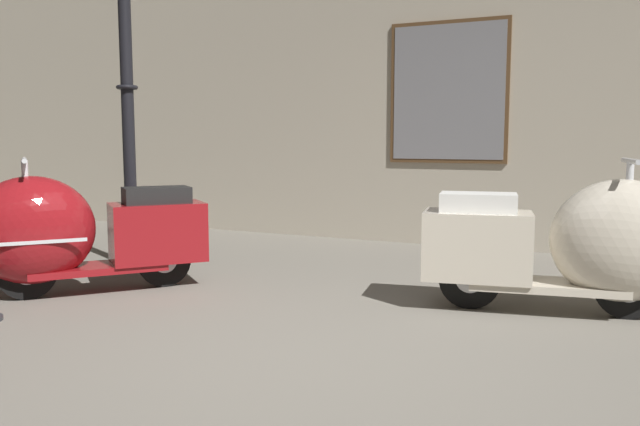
# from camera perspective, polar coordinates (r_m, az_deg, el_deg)

# --- Properties ---
(ground_plane) EXTENTS (60.00, 60.00, 0.00)m
(ground_plane) POSITION_cam_1_polar(r_m,az_deg,el_deg) (3.39, -1.39, -13.42)
(ground_plane) COLOR slate
(showroom_back_wall) EXTENTS (18.00, 0.63, 3.42)m
(showroom_back_wall) POSITION_cam_1_polar(r_m,az_deg,el_deg) (7.06, 15.29, 10.82)
(showroom_back_wall) COLOR #BCB29E
(showroom_back_wall) RESTS_ON ground
(scooter_0) EXTENTS (1.45, 1.59, 1.03)m
(scooter_0) POSITION_cam_1_polar(r_m,az_deg,el_deg) (5.11, -21.04, -1.63)
(scooter_0) COLOR black
(scooter_0) RESTS_ON ground
(scooter_1) EXTENTS (1.75, 0.78, 1.04)m
(scooter_1) POSITION_cam_1_polar(r_m,az_deg,el_deg) (4.54, 21.67, -2.59)
(scooter_1) COLOR black
(scooter_1) RESTS_ON ground
(lamppost) EXTENTS (0.30, 0.30, 3.07)m
(lamppost) POSITION_cam_1_polar(r_m,az_deg,el_deg) (6.06, -16.77, 11.91)
(lamppost) COLOR black
(lamppost) RESTS_ON ground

